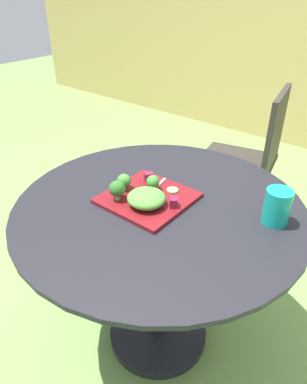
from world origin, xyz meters
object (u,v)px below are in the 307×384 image
at_px(patio_chair, 252,152).
at_px(fork, 154,189).
at_px(drinking_glass, 277,208).
at_px(salad_plate, 148,198).

bearing_deg(patio_chair, fork, -87.72).
height_order(patio_chair, drinking_glass, patio_chair).
distance_m(salad_plate, fork, 0.05).
bearing_deg(patio_chair, drinking_glass, -62.37).
relative_size(patio_chair, salad_plate, 3.09).
height_order(salad_plate, drinking_glass, drinking_glass).
relative_size(salad_plate, fork, 1.89).
bearing_deg(patio_chair, salad_plate, -87.24).
distance_m(salad_plate, drinking_glass, 0.44).
bearing_deg(drinking_glass, salad_plate, -159.29).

